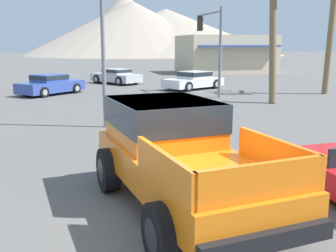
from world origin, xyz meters
name	(u,v)px	position (x,y,z in m)	size (l,w,h in m)	color
ground_plane	(172,217)	(0.00, 0.00, 0.00)	(320.00, 320.00, 0.00)	#5B5956
orange_pickup_truck	(175,148)	(0.22, 0.61, 1.09)	(2.73, 5.31, 1.90)	orange
parked_car_white	(194,80)	(7.13, 19.13, 0.61)	(4.63, 3.47, 1.21)	white
parked_car_blue	(51,84)	(-2.20, 18.70, 0.61)	(4.18, 4.01, 1.21)	#334C9E
parked_car_silver	(116,76)	(2.60, 24.31, 0.59)	(3.74, 4.41, 1.15)	#B7BABF
traffic_light_main	(210,35)	(7.07, 16.11, 3.54)	(0.38, 3.87, 5.01)	slate
storefront_building	(226,54)	(15.93, 33.75, 1.98)	(9.61, 7.08, 3.95)	beige
distant_mountain_range	(107,32)	(13.89, 118.42, 6.83)	(166.26, 88.80, 18.76)	gray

